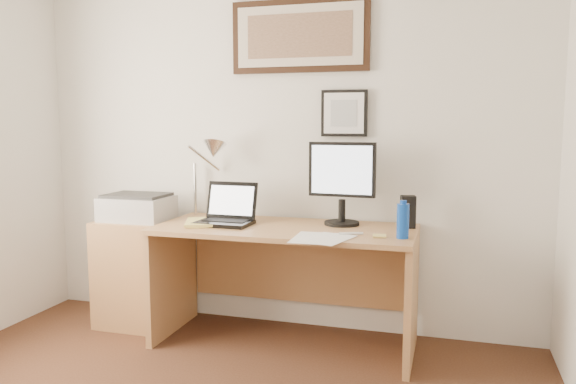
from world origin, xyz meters
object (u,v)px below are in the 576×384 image
at_px(book, 186,223).
at_px(lcd_monitor, 342,179).
at_px(water_bottle, 403,221).
at_px(printer, 137,207).
at_px(side_cabinet, 138,273).
at_px(laptop, 227,215).
at_px(desk, 288,261).

height_order(book, lcd_monitor, lcd_monitor).
bearing_deg(water_bottle, printer, 173.34).
height_order(side_cabinet, laptop, laptop).
relative_size(water_bottle, book, 0.67).
distance_m(laptop, lcd_monitor, 0.76).
distance_m(desk, laptop, 0.49).
height_order(laptop, lcd_monitor, lcd_monitor).
relative_size(water_bottle, printer, 0.44).
relative_size(side_cabinet, printer, 1.66).
xyz_separation_m(desk, printer, (-1.07, -0.02, 0.30)).
relative_size(water_bottle, desk, 0.12).
bearing_deg(lcd_monitor, laptop, -167.35).
distance_m(book, printer, 0.47).
bearing_deg(desk, printer, -178.91).
height_order(water_bottle, book, water_bottle).
xyz_separation_m(water_bottle, desk, (-0.73, 0.23, -0.33)).
bearing_deg(side_cabinet, printer, 74.89).
xyz_separation_m(book, desk, (0.62, 0.18, -0.25)).
height_order(desk, lcd_monitor, lcd_monitor).
xyz_separation_m(side_cabinet, lcd_monitor, (1.40, 0.11, 0.68)).
xyz_separation_m(water_bottle, laptop, (-1.11, 0.15, -0.04)).
xyz_separation_m(book, printer, (-0.44, 0.16, 0.06)).
bearing_deg(laptop, lcd_monitor, 12.65).
distance_m(desk, printer, 1.11).
height_order(water_bottle, printer, water_bottle).
bearing_deg(side_cabinet, water_bottle, -6.18).
bearing_deg(printer, laptop, -5.17).
bearing_deg(book, side_cabinet, 161.94).
height_order(water_bottle, desk, water_bottle).
bearing_deg(lcd_monitor, printer, -175.99).
bearing_deg(lcd_monitor, book, -164.79).
relative_size(book, printer, 0.66).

